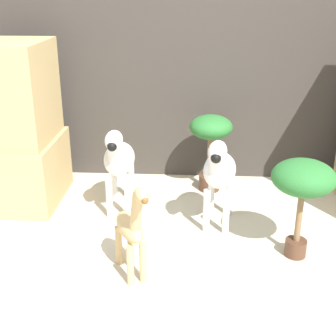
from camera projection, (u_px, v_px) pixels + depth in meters
ground_plane at (201, 284)px, 2.41m from camera, size 14.00×14.00×0.00m
wall_back at (204, 33)px, 3.39m from camera, size 6.40×0.08×2.20m
rock_pillar_left at (11, 129)px, 3.16m from camera, size 0.61×0.65×1.10m
zebra_right at (219, 170)px, 2.85m from camera, size 0.25×0.50×0.62m
zebra_left at (119, 159)px, 3.03m from camera, size 0.21×0.50×0.62m
giraffe_figurine at (131, 228)px, 2.38m from camera, size 0.26×0.41×0.58m
potted_palm_front at (211, 136)px, 3.35m from camera, size 0.31×0.31×0.57m
potted_palm_back at (303, 183)px, 2.50m from camera, size 0.34×0.34×0.58m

